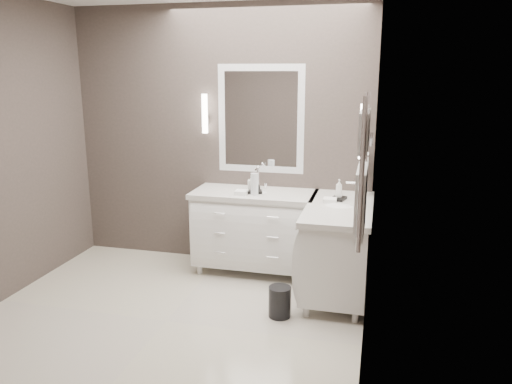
% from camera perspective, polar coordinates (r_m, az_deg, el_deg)
% --- Properties ---
extents(floor, '(3.20, 3.00, 0.01)m').
position_cam_1_polar(floor, '(4.36, -10.20, -14.38)').
color(floor, beige).
rests_on(floor, ground).
extents(wall_back, '(3.20, 0.01, 2.70)m').
position_cam_1_polar(wall_back, '(5.30, -4.19, 6.27)').
color(wall_back, '#433935').
rests_on(wall_back, floor).
extents(wall_front, '(3.20, 0.01, 2.70)m').
position_cam_1_polar(wall_front, '(2.67, -24.69, -2.44)').
color(wall_front, '#433935').
rests_on(wall_front, floor).
extents(wall_right, '(0.01, 3.00, 2.70)m').
position_cam_1_polar(wall_right, '(3.56, 13.14, 2.27)').
color(wall_right, '#433935').
rests_on(wall_right, floor).
extents(vanity_back, '(1.24, 0.59, 0.97)m').
position_cam_1_polar(vanity_back, '(5.11, -0.18, -3.95)').
color(vanity_back, white).
rests_on(vanity_back, floor).
extents(vanity_right, '(0.59, 1.24, 0.97)m').
position_cam_1_polar(vanity_right, '(4.67, 9.35, -5.86)').
color(vanity_right, white).
rests_on(vanity_right, floor).
extents(mirror_back, '(0.90, 0.02, 1.10)m').
position_cam_1_polar(mirror_back, '(5.14, 0.53, 8.31)').
color(mirror_back, white).
rests_on(mirror_back, wall_back).
extents(mirror_right, '(0.02, 0.90, 1.10)m').
position_cam_1_polar(mirror_right, '(4.32, 13.28, 6.91)').
color(mirror_right, white).
rests_on(mirror_right, wall_right).
extents(sconce_back, '(0.06, 0.06, 0.40)m').
position_cam_1_polar(sconce_back, '(5.25, -5.88, 8.81)').
color(sconce_back, white).
rests_on(sconce_back, wall_back).
extents(sconce_right, '(0.06, 0.06, 0.40)m').
position_cam_1_polar(sconce_right, '(3.74, 12.18, 6.63)').
color(sconce_right, white).
rests_on(sconce_right, wall_right).
extents(towel_bar_corner, '(0.03, 0.22, 0.30)m').
position_cam_1_polar(towel_bar_corner, '(4.94, 12.52, 2.67)').
color(towel_bar_corner, white).
rests_on(towel_bar_corner, wall_right).
extents(towel_ladder, '(0.06, 0.58, 0.90)m').
position_cam_1_polar(towel_ladder, '(3.16, 12.04, 1.68)').
color(towel_ladder, white).
rests_on(towel_ladder, wall_right).
extents(waste_bin, '(0.25, 0.25, 0.27)m').
position_cam_1_polar(waste_bin, '(4.32, 2.72, -12.42)').
color(waste_bin, black).
rests_on(waste_bin, floor).
extents(amenity_tray_back, '(0.19, 0.17, 0.02)m').
position_cam_1_polar(amenity_tray_back, '(4.96, -0.28, 0.04)').
color(amenity_tray_back, black).
rests_on(amenity_tray_back, vanity_back).
extents(amenity_tray_right, '(0.15, 0.18, 0.02)m').
position_cam_1_polar(amenity_tray_right, '(4.76, 9.41, -0.73)').
color(amenity_tray_right, black).
rests_on(amenity_tray_right, vanity_right).
extents(water_bottle, '(0.08, 0.08, 0.21)m').
position_cam_1_polar(water_bottle, '(4.86, -0.17, 0.91)').
color(water_bottle, silver).
rests_on(water_bottle, vanity_back).
extents(soap_bottle_a, '(0.08, 0.08, 0.15)m').
position_cam_1_polar(soap_bottle_a, '(4.97, -0.56, 1.08)').
color(soap_bottle_a, white).
rests_on(soap_bottle_a, amenity_tray_back).
extents(soap_bottle_b, '(0.10, 0.10, 0.12)m').
position_cam_1_polar(soap_bottle_b, '(4.91, -0.03, 0.74)').
color(soap_bottle_b, black).
rests_on(soap_bottle_b, amenity_tray_back).
extents(soap_bottle_c, '(0.08, 0.08, 0.17)m').
position_cam_1_polar(soap_bottle_c, '(4.74, 9.46, 0.42)').
color(soap_bottle_c, white).
rests_on(soap_bottle_c, amenity_tray_right).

